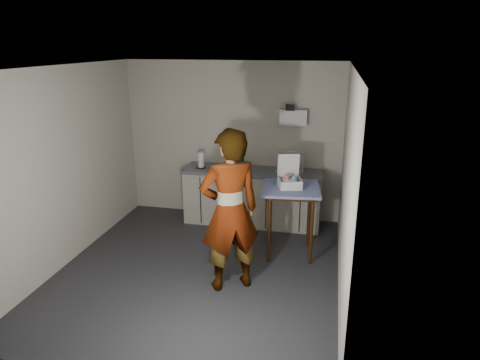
% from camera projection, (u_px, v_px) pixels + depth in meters
% --- Properties ---
extents(ground, '(4.00, 4.00, 0.00)m').
position_uv_depth(ground, '(199.00, 270.00, 5.65)').
color(ground, '#25262A').
rests_on(ground, ground).
extents(wall_back, '(3.60, 0.02, 2.60)m').
position_uv_depth(wall_back, '(233.00, 141.00, 7.10)').
color(wall_back, beige).
rests_on(wall_back, ground).
extents(wall_right, '(0.02, 4.00, 2.60)m').
position_uv_depth(wall_right, '(345.00, 186.00, 4.88)').
color(wall_right, beige).
rests_on(wall_right, ground).
extents(wall_left, '(0.02, 4.00, 2.60)m').
position_uv_depth(wall_left, '(65.00, 168.00, 5.61)').
color(wall_left, beige).
rests_on(wall_left, ground).
extents(ceiling, '(3.60, 4.00, 0.01)m').
position_uv_depth(ceiling, '(192.00, 68.00, 4.85)').
color(ceiling, white).
rests_on(ceiling, wall_back).
extents(kitchen_counter, '(2.24, 0.62, 0.91)m').
position_uv_depth(kitchen_counter, '(253.00, 198.00, 7.01)').
color(kitchen_counter, black).
rests_on(kitchen_counter, ground).
extents(wall_shelf, '(0.42, 0.18, 0.37)m').
position_uv_depth(wall_shelf, '(293.00, 117.00, 6.69)').
color(wall_shelf, white).
rests_on(wall_shelf, ground).
extents(side_table, '(0.85, 0.85, 0.99)m').
position_uv_depth(side_table, '(291.00, 196.00, 5.84)').
color(side_table, '#3C1F0D').
rests_on(side_table, ground).
extents(standing_man, '(0.86, 0.78, 1.98)m').
position_uv_depth(standing_man, '(230.00, 211.00, 4.99)').
color(standing_man, '#B2A593').
rests_on(standing_man, ground).
extents(soap_bottle, '(0.15, 0.15, 0.28)m').
position_uv_depth(soap_bottle, '(240.00, 162.00, 6.78)').
color(soap_bottle, black).
rests_on(soap_bottle, kitchen_counter).
extents(soda_can, '(0.07, 0.07, 0.13)m').
position_uv_depth(soda_can, '(246.00, 166.00, 6.86)').
color(soda_can, red).
rests_on(soda_can, kitchen_counter).
extents(dark_bottle, '(0.06, 0.06, 0.22)m').
position_uv_depth(dark_bottle, '(242.00, 163.00, 6.86)').
color(dark_bottle, black).
rests_on(dark_bottle, kitchen_counter).
extents(paper_towel, '(0.15, 0.15, 0.27)m').
position_uv_depth(paper_towel, '(201.00, 160.00, 6.95)').
color(paper_towel, black).
rests_on(paper_towel, kitchen_counter).
extents(dish_rack, '(0.42, 0.32, 0.30)m').
position_uv_depth(dish_rack, '(290.00, 167.00, 6.78)').
color(dish_rack, silver).
rests_on(dish_rack, kitchen_counter).
extents(bakery_box, '(0.37, 0.38, 0.42)m').
position_uv_depth(bakery_box, '(290.00, 180.00, 5.80)').
color(bakery_box, white).
rests_on(bakery_box, side_table).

